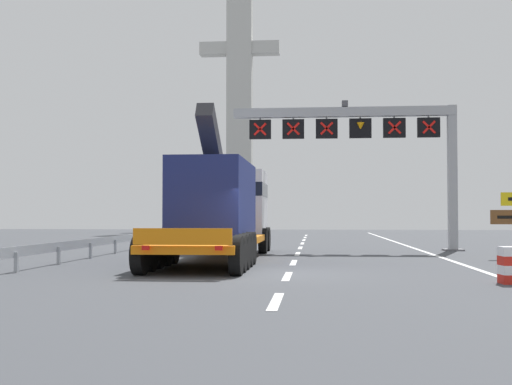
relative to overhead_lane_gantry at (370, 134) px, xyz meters
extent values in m
plane|color=#424449|center=(-3.89, -12.71, -5.52)|extent=(112.00, 112.00, 0.00)
cube|color=silver|center=(-3.38, -18.71, -5.51)|extent=(0.20, 2.60, 0.01)
cube|color=silver|center=(-3.38, -13.57, -5.51)|extent=(0.20, 2.60, 0.01)
cube|color=silver|center=(-3.38, -8.43, -5.51)|extent=(0.20, 2.60, 0.01)
cube|color=silver|center=(-3.38, -3.29, -5.51)|extent=(0.20, 2.60, 0.01)
cube|color=silver|center=(-3.38, 1.85, -5.51)|extent=(0.20, 2.60, 0.01)
cube|color=silver|center=(-3.38, 6.99, -5.51)|extent=(0.20, 2.60, 0.01)
cube|color=silver|center=(-3.38, 12.14, -5.51)|extent=(0.20, 2.60, 0.01)
cube|color=silver|center=(-3.38, 17.28, -5.51)|extent=(0.20, 2.60, 0.01)
cube|color=silver|center=(-3.38, 22.42, -5.51)|extent=(0.20, 2.60, 0.01)
cube|color=silver|center=(2.31, -0.71, -5.52)|extent=(0.20, 63.00, 0.01)
cube|color=#9EA0A5|center=(3.81, 0.00, -2.10)|extent=(0.40, 0.40, 6.84)
cube|color=slate|center=(3.81, 0.00, -5.48)|extent=(0.90, 0.90, 0.08)
cube|color=#9EA0A5|center=(-1.26, 0.00, 1.07)|extent=(10.54, 0.44, 0.44)
cube|color=#4C4C51|center=(-1.19, 0.00, 1.47)|extent=(0.28, 0.40, 0.28)
cube|color=black|center=(2.73, 0.00, 0.29)|extent=(1.04, 0.24, 0.93)
cube|color=#9EA0A5|center=(2.73, 0.00, 0.80)|extent=(0.08, 0.08, 0.16)
cube|color=red|center=(2.73, -0.13, 0.29)|extent=(0.63, 0.02, 0.63)
cube|color=red|center=(2.73, -0.13, 0.29)|extent=(0.63, 0.02, 0.63)
cube|color=black|center=(1.14, 0.00, 0.29)|extent=(1.04, 0.24, 0.93)
cube|color=#9EA0A5|center=(1.14, 0.00, 0.80)|extent=(0.08, 0.08, 0.16)
cube|color=red|center=(1.14, -0.13, 0.29)|extent=(0.63, 0.02, 0.63)
cube|color=red|center=(1.14, -0.13, 0.29)|extent=(0.63, 0.02, 0.63)
cube|color=black|center=(-0.46, 0.00, 0.29)|extent=(1.04, 0.24, 0.93)
cube|color=#9EA0A5|center=(-0.46, 0.00, 0.80)|extent=(0.08, 0.08, 0.16)
cone|color=orange|center=(-0.46, -0.13, 0.38)|extent=(0.37, 0.37, 0.32)
cube|color=black|center=(-2.06, 0.00, 0.29)|extent=(1.04, 0.24, 0.93)
cube|color=#9EA0A5|center=(-2.06, 0.00, 0.80)|extent=(0.08, 0.08, 0.16)
cube|color=red|center=(-2.06, -0.13, 0.29)|extent=(0.63, 0.02, 0.63)
cube|color=red|center=(-2.06, -0.13, 0.29)|extent=(0.63, 0.02, 0.63)
cube|color=black|center=(-3.66, 0.00, 0.29)|extent=(1.04, 0.24, 0.93)
cube|color=#9EA0A5|center=(-3.66, 0.00, 0.80)|extent=(0.08, 0.08, 0.16)
cube|color=red|center=(-3.66, -0.13, 0.29)|extent=(0.63, 0.02, 0.63)
cube|color=red|center=(-3.66, -0.13, 0.29)|extent=(0.63, 0.02, 0.63)
cube|color=black|center=(-5.26, 0.00, 0.29)|extent=(1.04, 0.24, 0.93)
cube|color=#9EA0A5|center=(-5.26, 0.00, 0.80)|extent=(0.08, 0.08, 0.16)
cube|color=red|center=(-5.26, -0.13, 0.29)|extent=(0.63, 0.02, 0.63)
cube|color=red|center=(-5.26, -0.13, 0.29)|extent=(0.63, 0.02, 0.63)
cube|color=orange|center=(-6.15, -8.99, -4.79)|extent=(2.84, 10.41, 0.24)
cube|color=orange|center=(-6.13, -14.27, -4.42)|extent=(2.66, 0.09, 0.44)
cylinder|color=black|center=(-7.48, -13.49, -4.97)|extent=(0.32, 1.10, 1.10)
cylinder|color=black|center=(-4.78, -13.48, -4.97)|extent=(0.32, 1.10, 1.10)
cylinder|color=black|center=(-7.48, -12.44, -4.97)|extent=(0.32, 1.10, 1.10)
cylinder|color=black|center=(-4.78, -12.43, -4.97)|extent=(0.32, 1.10, 1.10)
cylinder|color=black|center=(-7.49, -11.39, -4.97)|extent=(0.32, 1.10, 1.10)
cylinder|color=black|center=(-4.79, -11.38, -4.97)|extent=(0.32, 1.10, 1.10)
cylinder|color=black|center=(-7.49, -10.34, -4.97)|extent=(0.32, 1.10, 1.10)
cylinder|color=black|center=(-4.79, -10.33, -4.97)|extent=(0.32, 1.10, 1.10)
cylinder|color=black|center=(-7.50, -9.29, -4.97)|extent=(0.32, 1.10, 1.10)
cylinder|color=black|center=(-4.80, -9.28, -4.97)|extent=(0.32, 1.10, 1.10)
cube|color=silver|center=(-6.18, -1.89, -3.42)|extent=(2.59, 3.21, 3.10)
cube|color=black|center=(-6.18, -1.89, -2.72)|extent=(2.62, 3.23, 0.60)
cylinder|color=black|center=(-7.47, -1.01, -4.97)|extent=(0.34, 1.10, 1.10)
cylinder|color=black|center=(-4.89, -1.00, -4.97)|extent=(0.34, 1.10, 1.10)
cylinder|color=black|center=(-7.46, -3.01, -4.97)|extent=(0.34, 1.10, 1.10)
cylinder|color=black|center=(-4.88, -3.00, -4.97)|extent=(0.34, 1.10, 1.10)
cube|color=navy|center=(-6.15, -8.59, -3.32)|extent=(2.40, 5.73, 2.70)
cube|color=#2D2D33|center=(-6.15, -9.45, -1.37)|extent=(0.57, 2.94, 2.29)
cube|color=red|center=(-7.11, -14.31, -4.72)|extent=(0.20, 0.06, 0.12)
cube|color=red|center=(-5.15, -14.31, -4.72)|extent=(0.20, 0.06, 0.12)
cube|color=#999EA3|center=(-11.28, -0.62, -4.92)|extent=(0.04, 28.19, 0.32)
cube|color=#999EA3|center=(-11.22, -13.15, -5.22)|extent=(0.10, 0.10, 0.60)
cube|color=#999EA3|center=(-11.22, -10.01, -5.22)|extent=(0.10, 0.10, 0.60)
cube|color=#999EA3|center=(-11.22, -6.88, -5.22)|extent=(0.10, 0.10, 0.60)
cube|color=#999EA3|center=(-11.22, -3.75, -5.22)|extent=(0.10, 0.10, 0.60)
cube|color=#999EA3|center=(-11.22, -0.62, -5.22)|extent=(0.10, 0.10, 0.60)
cube|color=#999EA3|center=(-11.22, 2.52, -5.22)|extent=(0.10, 0.10, 0.60)
cube|color=#999EA3|center=(-11.22, 5.65, -5.22)|extent=(0.10, 0.10, 0.60)
cube|color=#999EA3|center=(-11.22, 8.78, -5.22)|extent=(0.10, 0.10, 0.60)
cube|color=#999EA3|center=(-11.22, 11.91, -5.22)|extent=(0.10, 0.10, 0.60)
cube|color=#B7B7B2|center=(-11.07, 41.42, 10.97)|extent=(2.80, 2.00, 32.99)
cube|color=#B7B7B2|center=(-11.07, 41.42, 14.93)|extent=(9.00, 1.60, 1.40)
camera|label=1|loc=(-2.61, -31.36, -3.85)|focal=45.91mm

